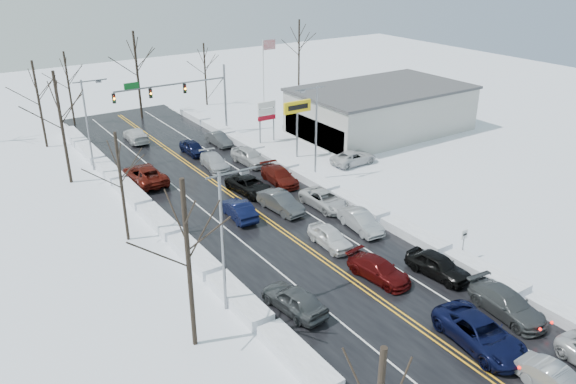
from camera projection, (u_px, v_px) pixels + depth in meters
ground at (302, 245)px, 41.78m from camera, size 160.00×160.00×0.00m
road_surface at (287, 234)px, 43.31m from camera, size 14.00×84.00×0.01m
snow_bank_left at (197, 262)px, 39.45m from camera, size 1.54×72.00×0.75m
snow_bank_right at (363, 211)px, 47.16m from camera, size 1.54×72.00×0.75m
traffic_signal_mast at (185, 92)px, 62.68m from camera, size 13.28×0.39×8.00m
tires_plus_sign at (297, 111)px, 57.30m from camera, size 3.20×0.34×6.00m
used_vehicles_sign at (267, 113)px, 62.56m from camera, size 2.20×0.22×4.65m
speed_limit_sign at (464, 239)px, 39.19m from camera, size 0.55×0.09×2.35m
flagpole at (265, 73)px, 69.98m from camera, size 1.87×1.20×10.00m
dealership_building at (381, 109)px, 66.61m from camera, size 20.40×12.40×5.30m
streetlight_ne at (314, 125)px, 51.49m from camera, size 3.20×0.25×9.00m
streetlight_sw at (225, 231)px, 32.39m from camera, size 3.20×0.25×9.00m
streetlight_nw at (89, 118)px, 53.75m from camera, size 3.20×0.25×9.00m
tree_left_b at (186, 233)px, 28.57m from camera, size 4.00×4.00×10.00m
tree_left_c at (119, 166)px, 40.18m from camera, size 3.40×3.40×8.50m
tree_left_d at (59, 106)px, 49.94m from camera, size 4.20×4.20×10.50m
tree_left_e at (36, 88)px, 59.57m from camera, size 3.80×3.80×9.50m
tree_far_b at (67, 74)px, 67.49m from camera, size 3.60×3.60×9.00m
tree_far_c at (136, 58)px, 69.46m from camera, size 4.40×4.40×11.00m
tree_far_d at (205, 62)px, 76.37m from camera, size 3.40×3.40×8.50m
tree_far_e at (299, 41)px, 84.31m from camera, size 4.20×4.20×10.50m
queued_car_2 at (479, 345)px, 31.27m from camera, size 3.34×6.02×1.59m
queued_car_3 at (378, 278)px, 37.54m from camera, size 2.52×4.93×1.37m
queued_car_4 at (330, 246)px, 41.66m from camera, size 1.90×4.32×1.45m
queued_car_5 at (281, 211)px, 47.18m from camera, size 2.07×4.89×1.57m
queued_car_6 at (250, 193)px, 50.62m from camera, size 2.97×5.46×1.45m
queued_car_7 at (215, 168)px, 56.22m from camera, size 2.55×5.03×1.40m
queued_car_8 at (194, 154)px, 60.06m from camera, size 1.80×4.21×1.42m
queued_car_11 at (505, 314)px, 33.90m from camera, size 2.64×5.36×1.50m
queued_car_12 at (437, 275)px, 37.90m from camera, size 2.37×4.78×1.57m
queued_car_13 at (360, 230)px, 44.02m from camera, size 1.99×4.61×1.47m
queued_car_14 at (324, 207)px, 47.81m from camera, size 2.47×5.08×1.39m
queued_car_15 at (280, 183)px, 52.70m from camera, size 2.52×5.22×1.47m
queued_car_16 at (250, 164)px, 57.30m from camera, size 2.28×5.04×1.68m
queued_car_17 at (219, 145)px, 62.81m from camera, size 1.55×4.16×1.36m
oncoming_car_0 at (239, 218)px, 45.94m from camera, size 1.92×4.63×1.49m
oncoming_car_1 at (146, 183)px, 52.77m from camera, size 2.90×6.11×1.69m
oncoming_car_2 at (137, 141)px, 64.03m from camera, size 2.54×5.32×1.50m
oncoming_car_3 at (294, 310)px, 34.25m from camera, size 2.45×4.90×1.60m
parked_car_0 at (353, 164)px, 57.32m from camera, size 4.97×2.35×1.37m
parked_car_1 at (347, 147)px, 62.23m from camera, size 2.89×6.05×1.70m
parked_car_2 at (297, 133)px, 66.66m from camera, size 2.29×4.79×1.58m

